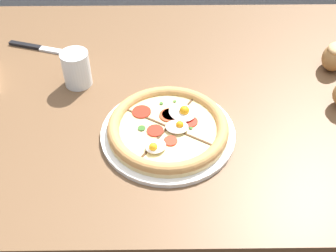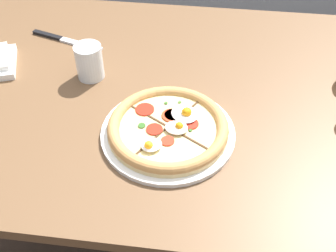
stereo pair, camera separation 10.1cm
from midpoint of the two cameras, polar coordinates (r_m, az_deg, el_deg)
name	(u,v)px [view 1 (the left image)]	position (r m, az deg, el deg)	size (l,w,h in m)	color
ground_plane	(176,237)	(1.73, -0.58, -14.86)	(12.00, 12.00, 0.00)	#3D2D23
dining_table	(180,115)	(1.21, -0.80, 1.42)	(1.47, 0.96, 0.75)	brown
pizza	(168,129)	(1.02, -2.82, -0.53)	(0.33, 0.33, 0.05)	white
bread_piece_near	(334,56)	(1.28, 19.53, 8.81)	(0.10, 0.11, 0.08)	olive
knife_main	(45,49)	(1.38, -18.35, 9.79)	(0.25, 0.09, 0.01)	silver
water_glass	(77,71)	(1.19, -14.67, 7.18)	(0.08, 0.08, 0.10)	white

